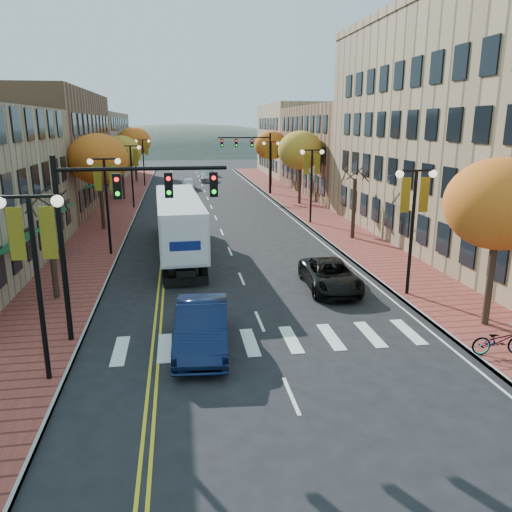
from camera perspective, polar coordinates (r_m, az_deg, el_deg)
name	(u,v)px	position (r m, az deg, el deg)	size (l,w,h in m)	color
ground	(278,365)	(17.58, 2.56, -12.38)	(200.00, 200.00, 0.00)	black
sidewalk_left	(116,211)	(48.81, -15.66, 4.96)	(4.00, 85.00, 0.15)	brown
sidewalk_right	(303,206)	(49.97, 5.37, 5.67)	(4.00, 85.00, 0.15)	brown
building_left_mid	(30,151)	(53.20, -24.39, 10.87)	(12.00, 24.00, 11.00)	brown
building_left_far	(79,147)	(77.62, -19.54, 11.65)	(12.00, 26.00, 9.50)	#9E8966
building_right_near	(504,132)	(38.07, 26.50, 12.57)	(15.00, 28.00, 15.00)	#997F5B
building_right_mid	(363,150)	(61.34, 12.09, 11.75)	(15.00, 24.00, 10.00)	brown
building_right_far	(313,140)	(82.25, 6.59, 13.05)	(15.00, 20.00, 11.00)	#9E8966
tree_left_a	(52,254)	(24.72, -22.25, 0.20)	(0.28, 0.28, 4.20)	#382619
tree_left_b	(98,159)	(39.82, -17.57, 10.48)	(4.48, 4.48, 7.21)	#382619
tree_left_c	(121,153)	(55.69, -15.17, 11.33)	(4.16, 4.16, 6.69)	#382619
tree_left_d	(134,141)	(73.58, -13.74, 12.60)	(4.61, 4.61, 7.42)	#382619
tree_right_a	(500,204)	(21.36, 26.08, 5.32)	(4.16, 4.16, 6.69)	#382619
tree_right_b	(354,209)	(35.93, 11.10, 5.34)	(0.28, 0.28, 4.20)	#382619
tree_right_c	(300,150)	(50.85, 5.10, 11.93)	(4.48, 4.48, 7.21)	#382619
tree_right_d	(271,145)	(66.48, 1.73, 12.54)	(4.35, 4.35, 7.00)	#382619
lamp_left_a	(35,253)	(16.35, -23.98, 0.29)	(1.96, 0.36, 6.05)	black
lamp_left_b	(106,188)	(31.82, -16.78, 7.50)	(1.96, 0.36, 6.05)	black
lamp_left_c	(131,164)	(49.64, -14.07, 10.14)	(1.96, 0.36, 6.05)	black
lamp_left_d	(143,153)	(67.55, -12.78, 11.37)	(1.96, 0.36, 6.05)	black
lamp_right_a	(414,208)	(24.12, 17.58, 5.24)	(1.96, 0.36, 6.05)	black
lamp_right_b	(312,172)	(40.90, 6.38, 9.55)	(1.96, 0.36, 6.05)	black
lamp_right_c	(271,157)	(58.41, 1.71, 11.23)	(1.96, 0.36, 6.05)	black
traffic_mast_near	(114,213)	(18.71, -15.89, 4.70)	(6.10, 0.35, 7.00)	black
traffic_mast_far	(253,152)	(58.03, -0.29, 11.83)	(6.10, 0.34, 7.00)	black
semi_truck	(178,219)	(31.82, -8.92, 4.17)	(3.08, 15.28, 3.80)	black
navy_sedan	(202,326)	(18.52, -6.19, -8.00)	(1.85, 5.30, 1.75)	black
black_suv	(330,275)	(25.17, 8.47, -2.20)	(2.39, 5.18, 1.44)	black
car_far_white	(188,184)	(63.59, -7.74, 8.16)	(1.69, 4.19, 1.43)	white
car_far_silver	(207,177)	(72.29, -5.61, 9.01)	(1.94, 4.78, 1.39)	#9B9BA2
car_far_oncoming	(208,171)	(80.32, -5.48, 9.62)	(1.52, 4.36, 1.44)	#97969D
bicycle	(499,341)	(19.75, 26.05, -8.67)	(0.69, 1.97, 1.03)	gray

